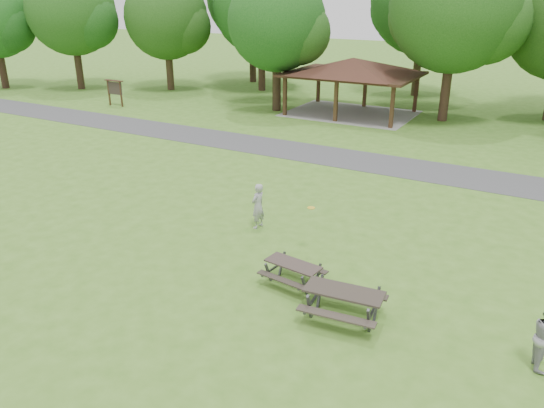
{
  "coord_description": "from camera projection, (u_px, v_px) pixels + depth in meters",
  "views": [
    {
      "loc": [
        9.01,
        -10.29,
        7.93
      ],
      "look_at": [
        1.0,
        4.0,
        1.3
      ],
      "focal_mm": 35.0,
      "sensor_mm": 36.0,
      "label": 1
    }
  ],
  "objects": [
    {
      "name": "frisbee_in_flight",
      "position": [
        311.0,
        208.0,
        16.62
      ],
      "size": [
        0.27,
        0.27,
        0.02
      ],
      "color": "gold",
      "rests_on": "ground"
    },
    {
      "name": "tree_deep_b",
      "position": [
        425.0,
        5.0,
        40.36
      ],
      "size": [
        8.4,
        8.0,
        11.13
      ],
      "color": "#302315",
      "rests_on": "ground"
    },
    {
      "name": "picnic_table_far",
      "position": [
        344.0,
        297.0,
        13.52
      ],
      "size": [
        2.15,
        1.8,
        0.87
      ],
      "color": "#2C2620",
      "rests_on": "ground"
    },
    {
      "name": "tree_row_e",
      "position": [
        457.0,
        10.0,
        32.12
      ],
      "size": [
        8.4,
        8.0,
        11.02
      ],
      "color": "#321F16",
      "rests_on": "ground"
    },
    {
      "name": "frisbee_thrower",
      "position": [
        258.0,
        206.0,
        18.75
      ],
      "size": [
        0.47,
        0.65,
        1.66
      ],
      "primitive_type": "imported",
      "rotation": [
        0.0,
        0.0,
        -1.7
      ],
      "color": "#9A9A9D",
      "rests_on": "ground"
    },
    {
      "name": "tree_row_b",
      "position": [
        167.0,
        20.0,
        43.37
      ],
      "size": [
        7.14,
        6.8,
        9.28
      ],
      "color": "#322116",
      "rests_on": "ground"
    },
    {
      "name": "notice_board",
      "position": [
        114.0,
        88.0,
        38.51
      ],
      "size": [
        1.6,
        0.3,
        1.88
      ],
      "color": "#372514",
      "rests_on": "ground"
    },
    {
      "name": "asphalt_path",
      "position": [
        352.0,
        159.0,
        26.69
      ],
      "size": [
        120.0,
        3.2,
        0.02
      ],
      "primitive_type": "cube",
      "color": "#414143",
      "rests_on": "ground"
    },
    {
      "name": "tree_deep_a",
      "position": [
        253.0,
        0.0,
        46.67
      ],
      "size": [
        8.4,
        8.0,
        11.38
      ],
      "color": "black",
      "rests_on": "ground"
    },
    {
      "name": "tree_row_d",
      "position": [
        278.0,
        25.0,
        35.47
      ],
      "size": [
        6.93,
        6.6,
        9.27
      ],
      "color": "black",
      "rests_on": "ground"
    },
    {
      "name": "pavilion",
      "position": [
        353.0,
        68.0,
        35.45
      ],
      "size": [
        8.6,
        7.01,
        3.76
      ],
      "color": "#322012",
      "rests_on": "ground"
    },
    {
      "name": "picnic_table_middle",
      "position": [
        293.0,
        268.0,
        15.18
      ],
      "size": [
        1.78,
        1.5,
        0.71
      ],
      "color": "#322824",
      "rests_on": "ground"
    },
    {
      "name": "ground",
      "position": [
        175.0,
        284.0,
        15.38
      ],
      "size": [
        160.0,
        160.0,
        0.0
      ],
      "primitive_type": "plane",
      "color": "#457621",
      "rests_on": "ground"
    },
    {
      "name": "tree_row_c",
      "position": [
        263.0,
        9.0,
        42.7
      ],
      "size": [
        8.19,
        7.8,
        10.67
      ],
      "color": "black",
      "rests_on": "ground"
    },
    {
      "name": "tree_row_a",
      "position": [
        73.0,
        13.0,
        43.53
      ],
      "size": [
        7.56,
        7.2,
        9.97
      ],
      "color": "black",
      "rests_on": "ground"
    }
  ]
}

